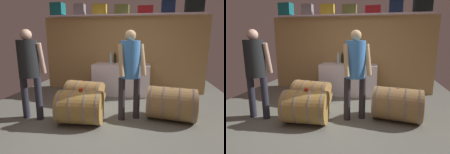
# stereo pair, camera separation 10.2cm
# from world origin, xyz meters

# --- Properties ---
(ground_plane) EXTENTS (5.86, 7.89, 0.02)m
(ground_plane) POSITION_xyz_m (0.00, 0.59, -0.01)
(ground_plane) COLOR slate
(back_wall_panel) EXTENTS (4.66, 0.10, 2.14)m
(back_wall_panel) POSITION_xyz_m (0.00, 2.34, 1.07)
(back_wall_panel) COLOR tan
(back_wall_panel) RESTS_ON ground
(high_shelf_board) EXTENTS (4.29, 0.40, 0.03)m
(high_shelf_board) POSITION_xyz_m (0.00, 2.19, 2.16)
(high_shelf_board) COLOR silver
(high_shelf_board) RESTS_ON back_wall_panel
(toolcase_teal) EXTENTS (0.37, 0.30, 0.35)m
(toolcase_teal) POSITION_xyz_m (-1.86, 2.19, 2.35)
(toolcase_teal) COLOR #177278
(toolcase_teal) RESTS_ON high_shelf_board
(toolcase_grey) EXTENTS (0.30, 0.24, 0.30)m
(toolcase_grey) POSITION_xyz_m (-1.20, 2.19, 2.33)
(toolcase_grey) COLOR gray
(toolcase_grey) RESTS_ON high_shelf_board
(toolcase_yellow) EXTENTS (0.38, 0.24, 0.28)m
(toolcase_yellow) POSITION_xyz_m (-0.62, 2.19, 2.32)
(toolcase_yellow) COLOR yellow
(toolcase_yellow) RESTS_ON high_shelf_board
(toolcase_olive) EXTENTS (0.39, 0.22, 0.25)m
(toolcase_olive) POSITION_xyz_m (0.00, 2.19, 2.30)
(toolcase_olive) COLOR olive
(toolcase_olive) RESTS_ON high_shelf_board
(toolcase_red) EXTENTS (0.40, 0.27, 0.20)m
(toolcase_red) POSITION_xyz_m (0.63, 2.19, 2.28)
(toolcase_red) COLOR red
(toolcase_red) RESTS_ON high_shelf_board
(toolcase_navy) EXTENTS (0.33, 0.27, 0.33)m
(toolcase_navy) POSITION_xyz_m (1.20, 2.19, 2.34)
(toolcase_navy) COLOR navy
(toolcase_navy) RESTS_ON high_shelf_board
(toolcase_black) EXTENTS (0.43, 0.27, 0.34)m
(toolcase_black) POSITION_xyz_m (1.85, 2.19, 2.35)
(toolcase_black) COLOR black
(toolcase_black) RESTS_ON high_shelf_board
(work_cabinet) EXTENTS (1.54, 0.65, 0.85)m
(work_cabinet) POSITION_xyz_m (0.04, 1.96, 0.43)
(work_cabinet) COLOR white
(work_cabinet) RESTS_ON ground
(wine_bottle_clear) EXTENTS (0.07, 0.07, 0.34)m
(wine_bottle_clear) POSITION_xyz_m (-0.25, 1.90, 1.00)
(wine_bottle_clear) COLOR #ABC4BF
(wine_bottle_clear) RESTS_ON work_cabinet
(wine_bottle_dark) EXTENTS (0.08, 0.08, 0.31)m
(wine_bottle_dark) POSITION_xyz_m (-0.18, 2.14, 0.99)
(wine_bottle_dark) COLOR black
(wine_bottle_dark) RESTS_ON work_cabinet
(wine_glass) EXTENTS (0.07, 0.07, 0.14)m
(wine_glass) POSITION_xyz_m (0.17, 1.80, 0.95)
(wine_glass) COLOR white
(wine_glass) RESTS_ON work_cabinet
(red_funnel) EXTENTS (0.11, 0.11, 0.12)m
(red_funnel) POSITION_xyz_m (0.04, 1.86, 0.91)
(red_funnel) COLOR red
(red_funnel) RESTS_ON work_cabinet
(wine_barrel_near) EXTENTS (0.84, 0.67, 0.63)m
(wine_barrel_near) POSITION_xyz_m (-0.47, 0.00, 0.31)
(wine_barrel_near) COLOR olive
(wine_barrel_near) RESTS_ON ground
(wine_barrel_far) EXTENTS (0.97, 0.75, 0.64)m
(wine_barrel_far) POSITION_xyz_m (1.20, 0.47, 0.32)
(wine_barrel_far) COLOR olive
(wine_barrel_far) RESTS_ON ground
(wine_barrel_flank) EXTENTS (0.92, 0.66, 0.57)m
(wine_barrel_flank) POSITION_xyz_m (-0.71, 0.99, 0.28)
(wine_barrel_flank) COLOR #A47941
(wine_barrel_flank) RESTS_ON ground
(tasting_cup) EXTENTS (0.07, 0.07, 0.04)m
(tasting_cup) POSITION_xyz_m (-0.45, 0.00, 0.65)
(tasting_cup) COLOR red
(tasting_cup) RESTS_ON wine_barrel_near
(winemaker_pouring) EXTENTS (0.51, 0.39, 1.71)m
(winemaker_pouring) POSITION_xyz_m (-1.46, 0.04, 1.05)
(winemaker_pouring) COLOR #282A37
(winemaker_pouring) RESTS_ON ground
(visitor_tasting) EXTENTS (0.55, 0.47, 1.70)m
(visitor_tasting) POSITION_xyz_m (0.40, 0.35, 1.04)
(visitor_tasting) COLOR #302C31
(visitor_tasting) RESTS_ON ground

